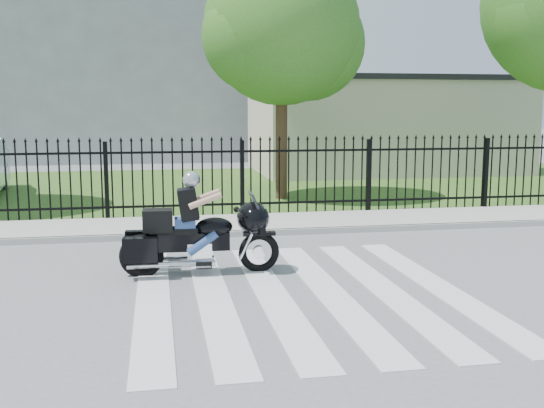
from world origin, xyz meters
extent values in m
plane|color=slate|center=(0.00, 0.00, 0.00)|extent=(120.00, 120.00, 0.00)
cube|color=#ADAAA3|center=(0.00, 5.00, 0.06)|extent=(40.00, 2.00, 0.12)
cube|color=#ADAAA3|center=(0.00, 4.00, 0.06)|extent=(40.00, 0.12, 0.12)
cube|color=#2E501B|center=(0.00, 12.00, 0.01)|extent=(40.00, 12.00, 0.02)
cube|color=black|center=(0.00, 6.00, 0.35)|extent=(26.00, 0.04, 0.05)
cube|color=black|center=(0.00, 6.00, 1.55)|extent=(26.00, 0.04, 0.05)
cylinder|color=#382316|center=(1.50, 9.00, 2.08)|extent=(0.32, 0.32, 4.16)
sphere|color=#366B1E|center=(1.50, 9.00, 4.68)|extent=(4.20, 4.20, 4.20)
cube|color=beige|center=(7.00, 16.00, 1.75)|extent=(10.00, 6.00, 3.50)
cube|color=black|center=(7.00, 16.00, 3.60)|extent=(10.20, 6.20, 0.20)
cube|color=#989CA1|center=(-3.00, 26.00, 6.00)|extent=(15.00, 10.00, 12.00)
torus|color=black|center=(-0.37, 1.27, 0.30)|extent=(0.64, 0.14, 0.64)
torus|color=black|center=(-2.17, 1.33, 0.30)|extent=(0.68, 0.16, 0.67)
cube|color=black|center=(-1.43, 1.31, 0.51)|extent=(1.20, 0.26, 0.28)
ellipsoid|color=black|center=(-1.07, 1.29, 0.72)|extent=(0.58, 0.39, 0.30)
cube|color=black|center=(-1.62, 1.31, 0.68)|extent=(0.61, 0.31, 0.09)
cube|color=silver|center=(-1.30, 1.30, 0.35)|extent=(0.38, 0.29, 0.28)
ellipsoid|color=black|center=(-0.47, 1.28, 0.85)|extent=(0.52, 0.68, 0.50)
cube|color=black|center=(-1.91, 1.32, 0.85)|extent=(0.45, 0.36, 0.33)
cube|color=navy|center=(-1.51, 1.31, 0.79)|extent=(0.32, 0.29, 0.17)
sphere|color=#ABAFB3|center=(-1.40, 1.30, 1.46)|extent=(0.27, 0.27, 0.27)
camera|label=1|loc=(-1.90, -8.26, 2.53)|focal=42.00mm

